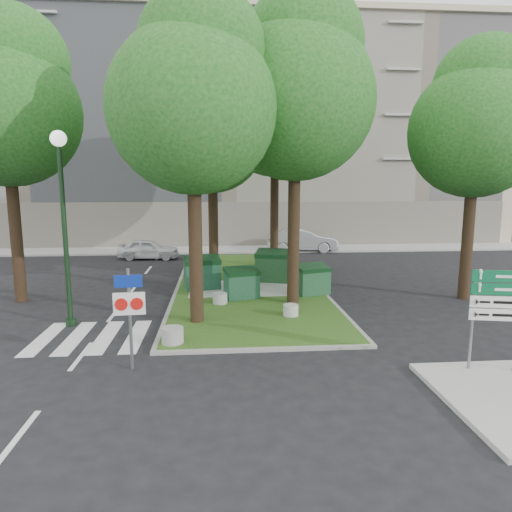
{
  "coord_description": "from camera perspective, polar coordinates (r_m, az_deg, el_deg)",
  "views": [
    {
      "loc": [
        -0.75,
        -12.04,
        4.68
      ],
      "look_at": [
        0.57,
        4.05,
        2.0
      ],
      "focal_mm": 32.0,
      "sensor_mm": 36.0,
      "label": 1
    }
  ],
  "objects": [
    {
      "name": "building_sidewalk",
      "position": [
        30.9,
        -3.24,
        0.81
      ],
      "size": [
        42.0,
        3.0,
        0.12
      ],
      "primitive_type": "cube",
      "color": "#999993",
      "rests_on": "ground"
    },
    {
      "name": "car_silver",
      "position": [
        30.35,
        5.79,
        1.96
      ],
      "size": [
        4.7,
        1.87,
        1.52
      ],
      "primitive_type": "imported",
      "rotation": [
        0.0,
        0.0,
        1.51
      ],
      "color": "#9DA1A5",
      "rests_on": "ground"
    },
    {
      "name": "tree_median_mid",
      "position": [
        21.22,
        -5.29,
        15.61
      ],
      "size": [
        4.8,
        4.8,
        9.99
      ],
      "color": "black",
      "rests_on": "ground"
    },
    {
      "name": "litter_bin",
      "position": [
        21.93,
        2.78,
        -1.55
      ],
      "size": [
        0.44,
        0.44,
        0.77
      ],
      "primitive_type": "cylinder",
      "color": "gold",
      "rests_on": "median_island"
    },
    {
      "name": "zebra_crossing",
      "position": [
        14.64,
        -16.5,
        -9.6
      ],
      "size": [
        5.0,
        3.0,
        0.01
      ],
      "primitive_type": "cube",
      "color": "silver",
      "rests_on": "ground"
    },
    {
      "name": "street_lamp",
      "position": [
        15.61,
        -22.99,
        5.81
      ],
      "size": [
        0.49,
        0.49,
        6.2
      ],
      "color": "black",
      "rests_on": "ground"
    },
    {
      "name": "tree_median_near_left",
      "position": [
        14.85,
        -7.61,
        19.58
      ],
      "size": [
        5.2,
        5.2,
        10.53
      ],
      "color": "black",
      "rests_on": "ground"
    },
    {
      "name": "apartment_building",
      "position": [
        38.19,
        -3.66,
        14.4
      ],
      "size": [
        41.0,
        12.0,
        16.0
      ],
      "primitive_type": "cube",
      "color": "#B5AC88",
      "rests_on": "ground"
    },
    {
      "name": "tree_street_right",
      "position": [
        19.86,
        26.02,
        15.16
      ],
      "size": [
        5.0,
        5.0,
        10.06
      ],
      "color": "black",
      "rests_on": "ground"
    },
    {
      "name": "median_island",
      "position": [
        20.6,
        -1.09,
        -3.53
      ],
      "size": [
        6.0,
        16.0,
        0.12
      ],
      "primitive_type": "cube",
      "color": "#254814",
      "rests_on": "ground"
    },
    {
      "name": "dumpster_b",
      "position": [
        17.92,
        -1.82,
        -3.41
      ],
      "size": [
        1.48,
        1.2,
        1.21
      ],
      "rotation": [
        0.0,
        0.0,
        0.25
      ],
      "color": "#113B22",
      "rests_on": "median_island"
    },
    {
      "name": "directional_sign",
      "position": [
        12.36,
        27.85,
        -5.35
      ],
      "size": [
        1.22,
        0.3,
        2.47
      ],
      "rotation": [
        0.0,
        0.0,
        -0.2
      ],
      "color": "slate",
      "rests_on": "sidewalk_corner"
    },
    {
      "name": "bollard_mid",
      "position": [
        17.23,
        -4.52,
        -5.28
      ],
      "size": [
        0.54,
        0.54,
        0.39
      ],
      "primitive_type": "cylinder",
      "color": "gray",
      "rests_on": "median_island"
    },
    {
      "name": "tree_street_left",
      "position": [
        19.88,
        -28.64,
        16.92
      ],
      "size": [
        5.4,
        5.4,
        11.0
      ],
      "color": "black",
      "rests_on": "ground"
    },
    {
      "name": "bollard_right",
      "position": [
        15.72,
        4.36,
        -6.75
      ],
      "size": [
        0.52,
        0.52,
        0.37
      ],
      "primitive_type": "cylinder",
      "color": "#A7A8A2",
      "rests_on": "median_island"
    },
    {
      "name": "ground",
      "position": [
        12.94,
        -1.07,
        -11.78
      ],
      "size": [
        120.0,
        120.0,
        0.0
      ],
      "primitive_type": "plane",
      "color": "black",
      "rests_on": "ground"
    },
    {
      "name": "dumpster_a",
      "position": [
        19.56,
        -6.76,
        -2.1
      ],
      "size": [
        1.68,
        1.31,
        1.4
      ],
      "rotation": [
        0.0,
        0.0,
        0.18
      ],
      "color": "#113E27",
      "rests_on": "median_island"
    },
    {
      "name": "bollard_left",
      "position": [
        13.34,
        -10.39,
        -9.71
      ],
      "size": [
        0.62,
        0.62,
        0.45
      ],
      "primitive_type": "cylinder",
      "color": "gray",
      "rests_on": "median_island"
    },
    {
      "name": "car_white",
      "position": [
        28.16,
        -13.3,
        0.87
      ],
      "size": [
        3.69,
        1.7,
        1.23
      ],
      "primitive_type": "imported",
      "rotation": [
        0.0,
        0.0,
        1.5
      ],
      "color": "silver",
      "rests_on": "ground"
    },
    {
      "name": "traffic_sign_pole",
      "position": [
        11.69,
        -15.53,
        -5.96
      ],
      "size": [
        0.77,
        0.1,
        2.57
      ],
      "rotation": [
        0.0,
        0.0,
        0.07
      ],
      "color": "slate",
      "rests_on": "ground"
    },
    {
      "name": "dumpster_d",
      "position": [
        18.67,
        7.02,
        -2.93
      ],
      "size": [
        1.52,
        1.25,
        1.22
      ],
      "rotation": [
        0.0,
        0.0,
        0.28
      ],
      "color": "#134020",
      "rests_on": "median_island"
    },
    {
      "name": "dumpster_c",
      "position": [
        20.82,
        2.19,
        -1.27
      ],
      "size": [
        1.81,
        1.49,
        1.46
      ],
      "rotation": [
        0.0,
        0.0,
        -0.28
      ],
      "color": "black",
      "rests_on": "median_island"
    },
    {
      "name": "tree_median_far",
      "position": [
        24.56,
        2.6,
        17.94
      ],
      "size": [
        5.8,
        5.8,
        11.93
      ],
      "color": "black",
      "rests_on": "ground"
    },
    {
      "name": "tree_median_near_right",
      "position": [
        17.16,
        5.25,
        20.5
      ],
      "size": [
        5.6,
        5.6,
        11.46
      ],
      "color": "black",
      "rests_on": "ground"
    },
    {
      "name": "median_kerb",
      "position": [
        20.61,
        -1.09,
        -3.56
      ],
      "size": [
        6.3,
        16.3,
        0.1
      ],
      "primitive_type": "cube",
      "color": "gray",
      "rests_on": "ground"
    }
  ]
}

